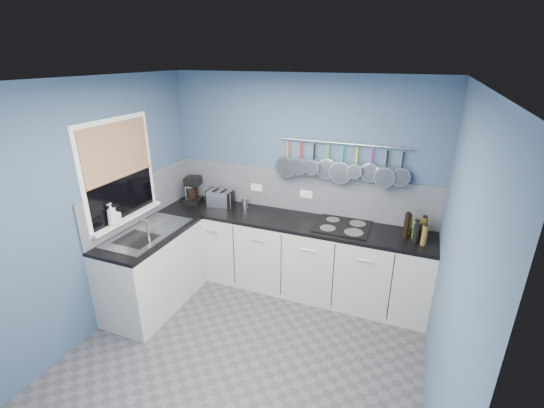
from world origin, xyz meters
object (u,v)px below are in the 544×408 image
Objects in this scene: paper_towel at (190,192)px; toaster at (220,198)px; canister at (245,203)px; hob at (343,226)px; coffee_maker at (193,190)px; soap_bottle_b at (116,216)px; soap_bottle_a at (112,214)px.

toaster is (0.40, 0.05, -0.05)m from paper_towel.
toaster is at bearing 7.10° from paper_towel.
canister is 1.26m from hob.
coffee_maker reaches higher than hob.
canister is (0.72, 0.10, -0.09)m from paper_towel.
canister is at bearing 53.96° from soap_bottle_b.
coffee_maker is at bearing -171.37° from canister.
soap_bottle_b is at bearing -129.71° from toaster.
soap_bottle_a is 0.81× the size of paper_towel.
coffee_maker is (0.03, 0.00, 0.02)m from paper_towel.
canister is at bearing -3.85° from toaster.
coffee_maker reaches higher than paper_towel.
coffee_maker is (0.20, 1.16, -0.10)m from soap_bottle_a.
paper_towel is 2.39× the size of canister.
paper_towel is (0.17, 1.16, -0.12)m from soap_bottle_a.
soap_bottle_b is 1.13m from paper_towel.
canister is at bearing 55.00° from soap_bottle_a.
hob is at bearing 0.05° from paper_towel.
paper_towel is at bearing 81.84° from soap_bottle_a.
toaster is at bearing 178.25° from hob.
coffee_maker is 1.94m from hob.
coffee_maker is at bearing 79.76° from soap_bottle_b.
toaster is at bearing 64.86° from soap_bottle_a.
toaster reaches higher than hob.
coffee_maker is 0.58× the size of hob.
soap_bottle_b is 1.30m from toaster.
soap_bottle_b is 0.50× the size of coffee_maker.
coffee_maker is 0.38m from toaster.
soap_bottle_a is 1.18m from coffee_maker.
soap_bottle_a reaches higher than paper_towel.
paper_towel is 0.96× the size of toaster.
soap_bottle_a is at bearing -90.00° from soap_bottle_b.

